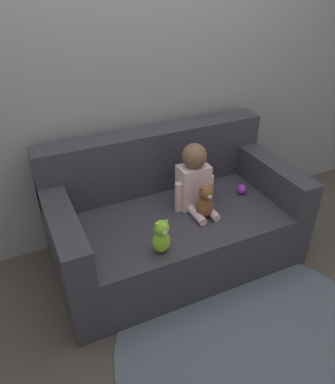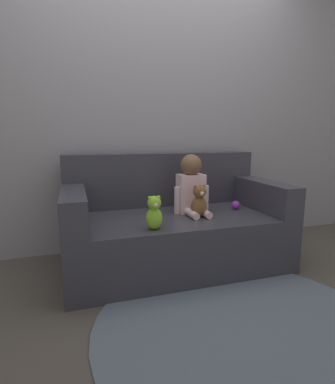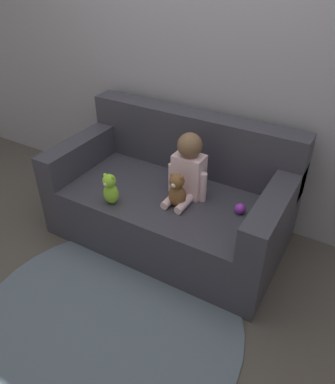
{
  "view_description": "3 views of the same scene",
  "coord_description": "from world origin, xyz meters",
  "px_view_note": "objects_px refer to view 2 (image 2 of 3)",
  "views": [
    {
      "loc": [
        -0.92,
        -1.83,
        1.86
      ],
      "look_at": [
        -0.09,
        -0.06,
        0.62
      ],
      "focal_mm": 35.0,
      "sensor_mm": 36.0,
      "label": 1
    },
    {
      "loc": [
        -0.72,
        -2.11,
        1.0
      ],
      "look_at": [
        -0.09,
        -0.09,
        0.6
      ],
      "focal_mm": 28.0,
      "sensor_mm": 36.0,
      "label": 2
    },
    {
      "loc": [
        1.09,
        -1.89,
        1.86
      ],
      "look_at": [
        0.07,
        -0.14,
        0.5
      ],
      "focal_mm": 35.0,
      "sensor_mm": 36.0,
      "label": 3
    }
  ],
  "objects_px": {
    "teddy_bear_brown": "(199,202)",
    "couch": "(173,225)",
    "plush_toy_side": "(154,213)",
    "toy_ball": "(236,205)",
    "person_baby": "(191,187)"
  },
  "relations": [
    {
      "from": "couch",
      "to": "toy_ball",
      "type": "distance_m",
      "value": 0.55
    },
    {
      "from": "teddy_bear_brown",
      "to": "couch",
      "type": "bearing_deg",
      "value": 125.67
    },
    {
      "from": "person_baby",
      "to": "teddy_bear_brown",
      "type": "relative_size",
      "value": 1.86
    },
    {
      "from": "person_baby",
      "to": "plush_toy_side",
      "type": "height_order",
      "value": "person_baby"
    },
    {
      "from": "couch",
      "to": "person_baby",
      "type": "height_order",
      "value": "person_baby"
    },
    {
      "from": "teddy_bear_brown",
      "to": "plush_toy_side",
      "type": "height_order",
      "value": "teddy_bear_brown"
    },
    {
      "from": "toy_ball",
      "to": "teddy_bear_brown",
      "type": "bearing_deg",
      "value": -160.51
    },
    {
      "from": "person_baby",
      "to": "toy_ball",
      "type": "distance_m",
      "value": 0.42
    },
    {
      "from": "couch",
      "to": "toy_ball",
      "type": "xyz_separation_m",
      "value": [
        0.53,
        -0.06,
        0.14
      ]
    },
    {
      "from": "plush_toy_side",
      "to": "toy_ball",
      "type": "relative_size",
      "value": 3.17
    },
    {
      "from": "couch",
      "to": "person_baby",
      "type": "bearing_deg",
      "value": -17.88
    },
    {
      "from": "toy_ball",
      "to": "person_baby",
      "type": "bearing_deg",
      "value": 177.83
    },
    {
      "from": "couch",
      "to": "teddy_bear_brown",
      "type": "relative_size",
      "value": 6.7
    },
    {
      "from": "teddy_bear_brown",
      "to": "toy_ball",
      "type": "relative_size",
      "value": 3.51
    },
    {
      "from": "couch",
      "to": "teddy_bear_brown",
      "type": "distance_m",
      "value": 0.33
    }
  ]
}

